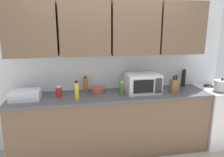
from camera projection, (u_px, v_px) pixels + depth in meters
The scene contains 13 objects.
wall_back_with_cabinets at pixel (109, 45), 3.07m from camera, with size 3.72×0.38×2.60m.
counter_run at pixel (112, 123), 3.12m from camera, with size 2.85×0.63×0.90m.
stove_range at pixel (221, 114), 3.42m from camera, with size 0.76×0.64×0.91m.
kettle at pixel (222, 86), 3.13m from camera, with size 0.22×0.22×0.19m.
microwave at pixel (143, 83), 3.08m from camera, with size 0.48×0.37×0.28m.
dish_rack at pixel (26, 95), 2.79m from camera, with size 0.38×0.30×0.12m, color silver.
knife_block at pixel (174, 86), 3.05m from camera, with size 0.10×0.12×0.27m.
bottle_soy_dark at pixel (184, 78), 3.41m from camera, with size 0.06×0.06×0.28m.
bottle_amber_vinegar at pixel (85, 84), 3.14m from camera, with size 0.06×0.06×0.23m.
bottle_yellow_mustard at pixel (77, 91), 2.74m from camera, with size 0.05×0.05×0.26m.
bottle_green_oil at pixel (121, 88), 2.96m from camera, with size 0.06×0.06×0.20m.
bottle_red_sauce at pixel (59, 92), 2.89m from camera, with size 0.08×0.08×0.16m.
bowl_ceramic_small at pixel (98, 90), 3.09m from camera, with size 0.20×0.20×0.07m, color #B24C3D.
Camera 1 is at (-0.52, -3.13, 1.83)m, focal length 33.61 mm.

